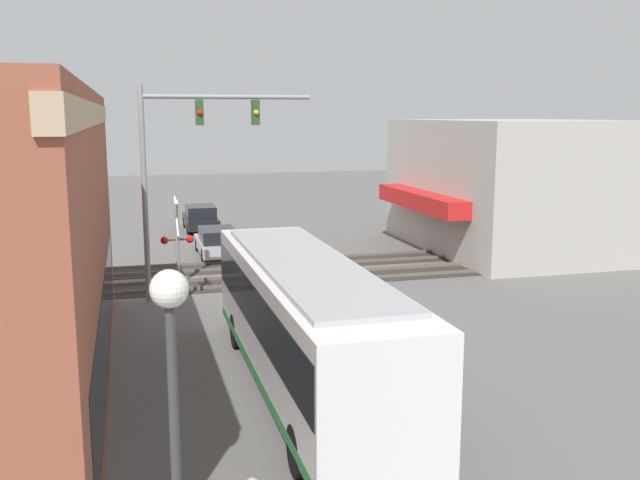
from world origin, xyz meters
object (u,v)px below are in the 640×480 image
crossing_signal (177,240)px  parked_car_black (201,219)px  streetlamp (175,442)px  parked_car_silver (217,243)px  city_bus (305,320)px

crossing_signal → parked_car_black: 16.34m
streetlamp → parked_car_black: 34.13m
streetlamp → parked_car_black: bearing=-6.1°
crossing_signal → parked_car_silver: size_ratio=0.83×
city_bus → parked_car_black: size_ratio=2.77×
crossing_signal → streetlamp: size_ratio=0.75×
city_bus → streetlamp: bearing=156.6°
city_bus → parked_car_black: 25.50m
parked_car_silver → parked_car_black: size_ratio=1.08×
crossing_signal → parked_car_silver: (8.13, -2.41, -1.65)m
parked_car_silver → crossing_signal: bearing=163.5°
parked_car_silver → parked_car_black: 7.95m
streetlamp → parked_car_silver: 26.27m
city_bus → streetlamp: (-8.38, 3.64, 1.20)m
crossing_signal → streetlamp: streetlamp is taller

